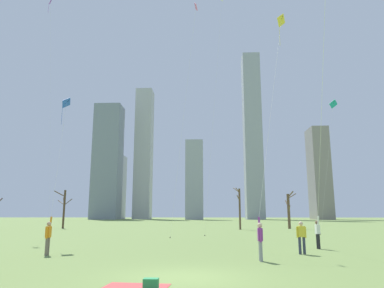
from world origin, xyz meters
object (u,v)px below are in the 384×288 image
bystander_watching_nearby (301,236)px  bare_tree_rightmost (289,209)px  bare_tree_left_of_center (240,207)px  kite_flyer_midfield_right_yellow (265,191)px  bare_tree_center (64,207)px  kite_flyer_midfield_left_blue (51,213)px  picnic_spot (144,286)px  distant_kite_low_near_trees_pink (191,47)px  distant_kite_high_overhead_teal (332,113)px  distant_kite_drifting_right_white (221,14)px  distant_kite_drifting_left_purple (50,24)px  kite_flyer_foreground_left_green (319,202)px

bystander_watching_nearby → bare_tree_rightmost: size_ratio=0.32×
bare_tree_left_of_center → kite_flyer_midfield_right_yellow: bearing=-92.7°
bare_tree_center → kite_flyer_midfield_left_blue: bearing=-69.0°
bystander_watching_nearby → bare_tree_left_of_center: (-0.60, 29.21, 2.00)m
bystander_watching_nearby → picnic_spot: bearing=-126.2°
bare_tree_left_of_center → bare_tree_center: 24.85m
kite_flyer_midfield_right_yellow → bare_tree_left_of_center: bearing=87.3°
distant_kite_low_near_trees_pink → bare_tree_center: distant_kite_low_near_trees_pink is taller
kite_flyer_midfield_right_yellow → distant_kite_high_overhead_teal: (11.27, 21.98, 10.02)m
picnic_spot → distant_kite_low_near_trees_pink: bearing=88.4°
distant_kite_high_overhead_teal → bare_tree_rightmost: (-2.74, 11.93, -10.45)m
picnic_spot → distant_kite_high_overhead_teal: bearing=61.6°
distant_kite_drifting_right_white → distant_kite_drifting_left_purple: distant_kite_drifting_left_purple is taller
distant_kite_drifting_right_white → distant_kite_low_near_trees_pink: 9.14m
picnic_spot → kite_flyer_midfield_right_yellow: bearing=57.8°
bystander_watching_nearby → bare_tree_left_of_center: 29.29m
distant_kite_drifting_right_white → kite_flyer_foreground_left_green: bearing=-70.8°
bystander_watching_nearby → distant_kite_drifting_left_purple: 39.22m
kite_flyer_midfield_right_yellow → distant_kite_high_overhead_teal: bearing=62.8°
distant_kite_drifting_left_purple → picnic_spot: (17.28, -28.99, -24.64)m
kite_flyer_foreground_left_green → picnic_spot: 12.96m
kite_flyer_foreground_left_green → bare_tree_left_of_center: bearing=93.9°
distant_kite_low_near_trees_pink → bare_tree_rightmost: bearing=62.1°
distant_kite_drifting_right_white → bare_tree_left_of_center: bearing=79.8°
distant_kite_drifting_right_white → bare_tree_center: distant_kite_drifting_right_white is taller
bare_tree_left_of_center → distant_kite_high_overhead_teal: bearing=-42.6°
kite_flyer_foreground_left_green → kite_flyer_midfield_right_yellow: size_ratio=0.80×
picnic_spot → bare_tree_rightmost: bare_tree_rightmost is taller
bystander_watching_nearby → distant_kite_low_near_trees_pink: 17.98m
kite_flyer_midfield_right_yellow → bare_tree_left_of_center: size_ratio=2.84×
distant_kite_low_near_trees_pink → distant_kite_drifting_right_white: bearing=64.8°
kite_flyer_midfield_left_blue → kite_flyer_midfield_right_yellow: (10.91, -1.55, 1.02)m
kite_flyer_midfield_right_yellow → distant_kite_drifting_right_white: 24.94m
picnic_spot → bare_tree_rightmost: bearing=72.4°
bystander_watching_nearby → distant_kite_drifting_right_white: (-3.27, 14.34, 21.13)m
distant_kite_high_overhead_teal → bare_tree_center: distant_kite_high_overhead_teal is taller
kite_flyer_midfield_right_yellow → bare_tree_rightmost: kite_flyer_midfield_right_yellow is taller
bare_tree_center → bystander_watching_nearby: bearing=-51.5°
distant_kite_low_near_trees_pink → distant_kite_drifting_left_purple: (-17.76, 11.64, 9.17)m
kite_flyer_midfield_right_yellow → bare_tree_rightmost: (8.53, 33.91, -0.43)m
distant_kite_high_overhead_teal → bare_tree_rightmost: distant_kite_high_overhead_teal is taller
distant_kite_low_near_trees_pink → bare_tree_center: (-19.30, 23.35, -12.64)m
bare_tree_rightmost → bare_tree_left_of_center: size_ratio=0.92×
kite_flyer_midfield_left_blue → distant_kite_drifting_right_white: (9.69, 14.59, 20.00)m
kite_flyer_foreground_left_green → bare_tree_rightmost: bearing=80.5°
kite_flyer_midfield_left_blue → bare_tree_left_of_center: 31.96m
bare_tree_left_of_center → bare_tree_center: bare_tree_left_of_center is taller
picnic_spot → bare_tree_left_of_center: size_ratio=0.34×
bare_tree_left_of_center → distant_kite_drifting_left_purple: bearing=-158.6°
bare_tree_rightmost → distant_kite_high_overhead_teal: bearing=-77.1°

